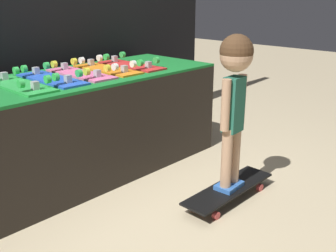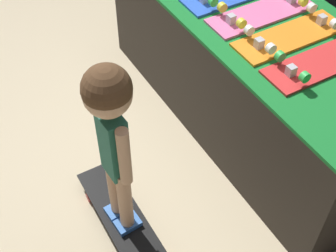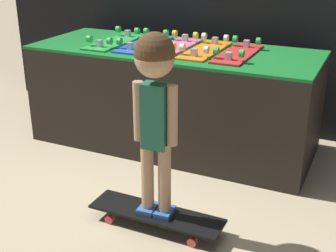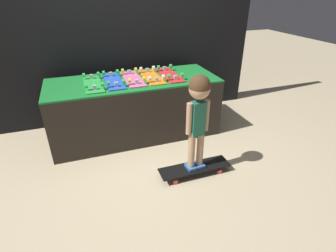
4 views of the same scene
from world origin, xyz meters
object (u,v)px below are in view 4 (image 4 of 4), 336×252
(skateboard_blue_on_rack, at_px, (113,81))
(skateboard_pink_on_rack, at_px, (133,78))
(skateboard_orange_on_rack, at_px, (152,76))
(skateboard_on_floor, at_px, (195,168))
(skateboard_green_on_rack, at_px, (93,83))
(child, at_px, (198,106))
(skateboard_red_on_rack, at_px, (170,74))

(skateboard_blue_on_rack, xyz_separation_m, skateboard_pink_on_rack, (0.25, 0.01, 0.00))
(skateboard_blue_on_rack, bearing_deg, skateboard_orange_on_rack, 1.14)
(skateboard_on_floor, bearing_deg, skateboard_blue_on_rack, 120.32)
(skateboard_green_on_rack, xyz_separation_m, child, (0.89, -1.07, 0.02))
(skateboard_pink_on_rack, height_order, skateboard_orange_on_rack, same)
(skateboard_green_on_rack, distance_m, skateboard_on_floor, 1.56)
(skateboard_orange_on_rack, height_order, child, child)
(skateboard_green_on_rack, height_order, child, child)
(skateboard_on_floor, distance_m, child, 0.74)
(skateboard_green_on_rack, bearing_deg, child, -50.39)
(skateboard_green_on_rack, distance_m, skateboard_red_on_rack, 0.99)
(skateboard_red_on_rack, xyz_separation_m, skateboard_on_floor, (-0.10, -1.10, -0.72))
(skateboard_green_on_rack, height_order, skateboard_red_on_rack, same)
(skateboard_green_on_rack, bearing_deg, skateboard_blue_on_rack, 4.99)
(skateboard_green_on_rack, xyz_separation_m, skateboard_on_floor, (0.89, -1.07, -0.72))
(child, bearing_deg, skateboard_blue_on_rack, 116.61)
(skateboard_green_on_rack, bearing_deg, skateboard_on_floor, -50.39)
(skateboard_red_on_rack, distance_m, skateboard_on_floor, 1.32)
(skateboard_blue_on_rack, height_order, skateboard_orange_on_rack, same)
(skateboard_pink_on_rack, relative_size, skateboard_orange_on_rack, 1.00)
(skateboard_red_on_rack, bearing_deg, skateboard_orange_on_rack, 179.85)
(skateboard_pink_on_rack, bearing_deg, skateboard_red_on_rack, -0.32)
(skateboard_blue_on_rack, height_order, skateboard_on_floor, skateboard_blue_on_rack)
(skateboard_green_on_rack, distance_m, skateboard_orange_on_rack, 0.74)
(skateboard_orange_on_rack, bearing_deg, skateboard_on_floor, -82.56)
(skateboard_green_on_rack, distance_m, child, 1.39)
(skateboard_blue_on_rack, xyz_separation_m, skateboard_on_floor, (0.64, -1.09, -0.72))
(skateboard_orange_on_rack, xyz_separation_m, skateboard_on_floor, (0.14, -1.10, -0.72))
(skateboard_orange_on_rack, distance_m, child, 1.11)
(skateboard_blue_on_rack, height_order, skateboard_pink_on_rack, same)
(skateboard_blue_on_rack, height_order, skateboard_red_on_rack, same)
(skateboard_pink_on_rack, bearing_deg, child, -70.49)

